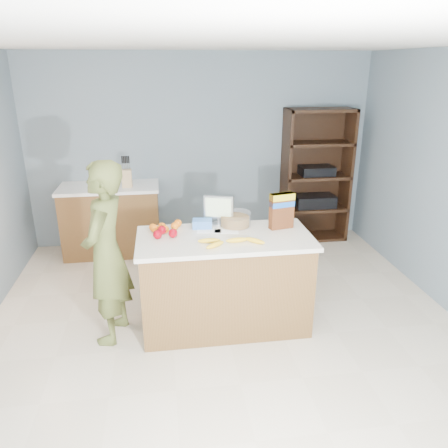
{
  "coord_description": "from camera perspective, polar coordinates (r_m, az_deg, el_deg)",
  "views": [
    {
      "loc": [
        -0.52,
        -3.26,
        2.35
      ],
      "look_at": [
        0.0,
        0.35,
        1.0
      ],
      "focal_mm": 35.0,
      "sensor_mm": 36.0,
      "label": 1
    }
  ],
  "objects": [
    {
      "name": "floor",
      "position": [
        4.05,
        0.73,
        -15.13
      ],
      "size": [
        4.5,
        5.0,
        0.02
      ],
      "primitive_type": "cube",
      "color": "beige",
      "rests_on": "ground"
    },
    {
      "name": "walls",
      "position": [
        3.38,
        0.86,
        8.37
      ],
      "size": [
        4.52,
        5.02,
        2.51
      ],
      "color": "slate",
      "rests_on": "ground"
    },
    {
      "name": "counter_peninsula",
      "position": [
        4.09,
        0.1,
        -7.96
      ],
      "size": [
        1.56,
        0.76,
        0.9
      ],
      "color": "brown",
      "rests_on": "ground"
    },
    {
      "name": "back_cabinet",
      "position": [
        5.82,
        -14.44,
        0.59
      ],
      "size": [
        1.24,
        0.62,
        0.9
      ],
      "color": "brown",
      "rests_on": "ground"
    },
    {
      "name": "shelving_unit",
      "position": [
        6.16,
        11.76,
        5.91
      ],
      "size": [
        0.9,
        0.4,
        1.8
      ],
      "color": "black",
      "rests_on": "ground"
    },
    {
      "name": "person",
      "position": [
        3.88,
        -15.12,
        -3.79
      ],
      "size": [
        0.51,
        0.67,
        1.63
      ],
      "primitive_type": "imported",
      "rotation": [
        0.0,
        0.0,
        -1.8
      ],
      "color": "#515828",
      "rests_on": "ground"
    },
    {
      "name": "knife_block",
      "position": [
        5.55,
        -12.58,
        5.92
      ],
      "size": [
        0.12,
        0.1,
        0.31
      ],
      "color": "tan",
      "rests_on": "back_cabinet"
    },
    {
      "name": "envelopes",
      "position": [
        4.0,
        -0.83,
        -0.94
      ],
      "size": [
        0.39,
        0.17,
        0.0
      ],
      "color": "white",
      "rests_on": "counter_peninsula"
    },
    {
      "name": "bananas",
      "position": [
        3.72,
        0.66,
        -2.3
      ],
      "size": [
        0.57,
        0.2,
        0.04
      ],
      "color": "yellow",
      "rests_on": "counter_peninsula"
    },
    {
      "name": "apples",
      "position": [
        3.89,
        -7.82,
        -1.12
      ],
      "size": [
        0.22,
        0.19,
        0.08
      ],
      "color": "#8F010D",
      "rests_on": "counter_peninsula"
    },
    {
      "name": "oranges",
      "position": [
        4.04,
        -7.84,
        -0.4
      ],
      "size": [
        0.3,
        0.22,
        0.07
      ],
      "color": "orange",
      "rests_on": "counter_peninsula"
    },
    {
      "name": "blue_carton",
      "position": [
        4.08,
        -2.85,
        0.04
      ],
      "size": [
        0.19,
        0.14,
        0.08
      ],
      "primitive_type": "cube",
      "rotation": [
        0.0,
        0.0,
        -0.12
      ],
      "color": "blue",
      "rests_on": "counter_peninsula"
    },
    {
      "name": "salad_bowl",
      "position": [
        4.12,
        1.45,
        0.54
      ],
      "size": [
        0.3,
        0.3,
        0.13
      ],
      "color": "#267219",
      "rests_on": "counter_peninsula"
    },
    {
      "name": "tv",
      "position": [
        4.12,
        -0.72,
        2.04
      ],
      "size": [
        0.28,
        0.12,
        0.28
      ],
      "color": "silver",
      "rests_on": "counter_peninsula"
    },
    {
      "name": "cereal_box",
      "position": [
        4.05,
        7.55,
        2.07
      ],
      "size": [
        0.24,
        0.13,
        0.34
      ],
      "color": "#592B14",
      "rests_on": "counter_peninsula"
    }
  ]
}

